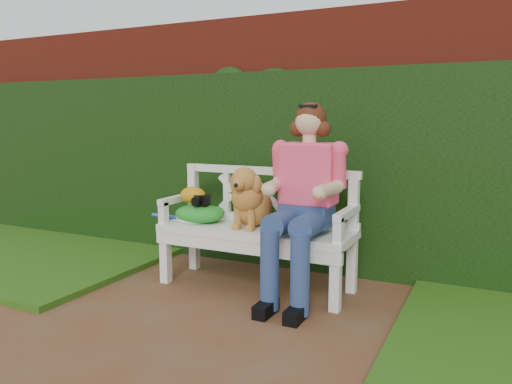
% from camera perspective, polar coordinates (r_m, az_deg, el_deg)
% --- Properties ---
extents(ground, '(60.00, 60.00, 0.00)m').
position_cam_1_polar(ground, '(3.12, -8.17, -16.37)').
color(ground, '#5D3118').
extents(brick_wall, '(10.00, 0.30, 2.20)m').
position_cam_1_polar(brick_wall, '(4.53, 5.13, 5.81)').
color(brick_wall, maroon).
rests_on(brick_wall, ground).
extents(ivy_hedge, '(10.00, 0.18, 1.70)m').
position_cam_1_polar(ivy_hedge, '(4.35, 4.06, 2.41)').
color(ivy_hedge, '#1E4311').
rests_on(ivy_hedge, ground).
extents(grass_left, '(2.60, 2.00, 0.05)m').
position_cam_1_polar(grass_left, '(5.31, -24.57, -6.31)').
color(grass_left, '#255311').
rests_on(grass_left, ground).
extents(garden_bench, '(1.64, 0.78, 0.48)m').
position_cam_1_polar(garden_bench, '(3.89, -0.00, -7.45)').
color(garden_bench, white).
rests_on(garden_bench, ground).
extents(seated_woman, '(0.73, 0.89, 1.40)m').
position_cam_1_polar(seated_woman, '(3.61, 5.75, -1.22)').
color(seated_woman, '#CF4B70').
rests_on(seated_woman, ground).
extents(dog, '(0.43, 0.50, 0.47)m').
position_cam_1_polar(dog, '(3.79, -0.55, -0.47)').
color(dog, '#AE7439').
rests_on(dog, garden_bench).
extents(tennis_racket, '(0.67, 0.43, 0.03)m').
position_cam_1_polar(tennis_racket, '(4.09, -7.31, -3.05)').
color(tennis_racket, beige).
rests_on(tennis_racket, garden_bench).
extents(green_bag, '(0.46, 0.39, 0.14)m').
position_cam_1_polar(green_bag, '(4.03, -6.47, -2.41)').
color(green_bag, '#36882D').
rests_on(green_bag, garden_bench).
extents(camera_item, '(0.13, 0.10, 0.08)m').
position_cam_1_polar(camera_item, '(3.98, -6.29, -0.89)').
color(camera_item, black).
rests_on(camera_item, green_bag).
extents(baseball_glove, '(0.26, 0.23, 0.14)m').
position_cam_1_polar(baseball_glove, '(4.04, -7.22, -0.37)').
color(baseball_glove, '#C37F10').
rests_on(baseball_glove, green_bag).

